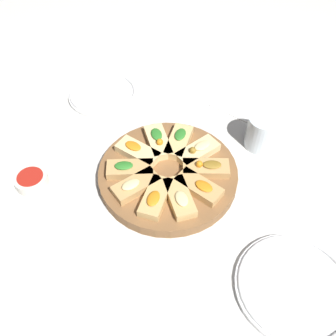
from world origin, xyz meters
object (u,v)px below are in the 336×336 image
object	(u,v)px
water_glass	(262,132)
serving_board	(168,175)
plate_left	(295,287)
napkin_stack	(239,103)
plate_right	(103,93)
dipping_bowl	(31,180)

from	to	relation	value
water_glass	serving_board	bearing A→B (deg)	79.98
plate_left	napkin_stack	xyz separation A→B (m)	(0.43, -0.26, -0.00)
plate_left	plate_right	xyz separation A→B (m)	(0.67, 0.01, 0.00)
plate_left	dipping_bowl	world-z (taller)	dipping_bowl
plate_right	plate_left	bearing A→B (deg)	-179.11
plate_left	dipping_bowl	bearing A→B (deg)	29.73
napkin_stack	dipping_bowl	distance (m)	0.55
water_glass	dipping_bowl	world-z (taller)	water_glass
plate_right	water_glass	distance (m)	0.43
plate_right	water_glass	world-z (taller)	water_glass
dipping_bowl	plate_left	bearing A→B (deg)	-150.27
plate_left	napkin_stack	bearing A→B (deg)	-31.06
plate_left	serving_board	bearing A→B (deg)	5.98
serving_board	dipping_bowl	xyz separation A→B (m)	(0.16, 0.25, 0.00)
plate_left	napkin_stack	size ratio (longest dim) A/B	1.80
serving_board	water_glass	bearing A→B (deg)	-100.02
plate_left	water_glass	xyz separation A→B (m)	(0.30, -0.20, 0.03)
serving_board	water_glass	xyz separation A→B (m)	(-0.04, -0.24, 0.03)
plate_left	water_glass	size ratio (longest dim) A/B	2.59
napkin_stack	dipping_bowl	size ratio (longest dim) A/B	1.64
serving_board	water_glass	size ratio (longest dim) A/B	3.67
plate_right	dipping_bowl	distance (m)	0.32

